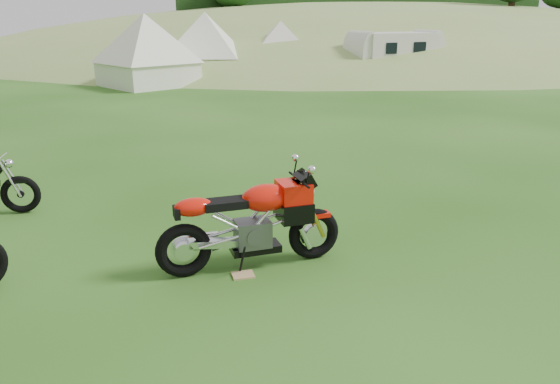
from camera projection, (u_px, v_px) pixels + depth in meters
name	position (u px, v px, depth m)	size (l,w,h in m)	color
ground	(303.00, 277.00, 6.45)	(120.00, 120.00, 0.00)	#1F490F
hillside	(375.00, 48.00, 50.05)	(80.00, 64.00, 8.00)	#7E9C4F
hedgerow	(375.00, 48.00, 50.05)	(36.00, 1.20, 8.60)	black
sport_motorcycle	(251.00, 217.00, 6.52)	(2.18, 0.55, 1.31)	red
plywood_board	(243.00, 275.00, 6.47)	(0.26, 0.21, 0.02)	tan
tent_left	(147.00, 52.00, 23.12)	(3.28, 3.28, 2.84)	white
tent_mid	(206.00, 47.00, 26.22)	(3.32, 3.32, 2.88)	white
tent_right	(281.00, 48.00, 27.66)	(3.04, 3.04, 2.63)	silver
caravan	(394.00, 55.00, 25.92)	(4.65, 2.08, 2.18)	silver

